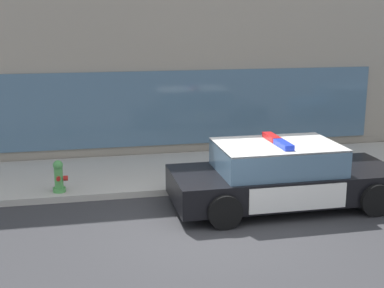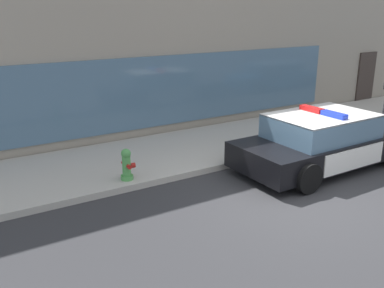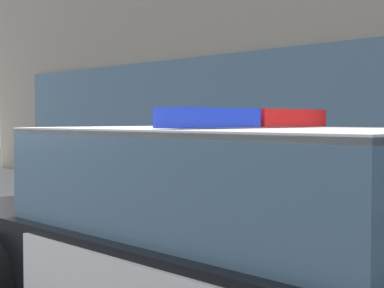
{
  "view_description": "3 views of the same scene",
  "coord_description": "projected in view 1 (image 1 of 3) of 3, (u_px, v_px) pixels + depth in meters",
  "views": [
    {
      "loc": [
        -2.2,
        -9.21,
        3.99
      ],
      "look_at": [
        0.09,
        1.78,
        1.26
      ],
      "focal_mm": 49.68,
      "sensor_mm": 36.0,
      "label": 1
    },
    {
      "loc": [
        -6.32,
        -6.0,
        3.87
      ],
      "look_at": [
        -1.35,
        2.01,
        0.86
      ],
      "focal_mm": 40.35,
      "sensor_mm": 36.0,
      "label": 2
    },
    {
      "loc": [
        3.98,
        -1.66,
        1.43
      ],
      "look_at": [
        0.31,
        1.89,
        1.21
      ],
      "focal_mm": 54.06,
      "sensor_mm": 36.0,
      "label": 3
    }
  ],
  "objects": [
    {
      "name": "police_cruiser",
      "position": [
        282.0,
        175.0,
        11.29
      ],
      "size": [
        4.84,
        2.18,
        1.49
      ],
      "rotation": [
        0.0,
        0.0,
        0.01
      ],
      "color": "black",
      "rests_on": "ground"
    },
    {
      "name": "sidewalk",
      "position": [
        173.0,
        172.0,
        13.65
      ],
      "size": [
        48.0,
        3.23,
        0.15
      ],
      "primitive_type": "cube",
      "color": "#B2ADA3",
      "rests_on": "ground"
    },
    {
      "name": "fire_hydrant",
      "position": [
        59.0,
        177.0,
        11.79
      ],
      "size": [
        0.34,
        0.39,
        0.73
      ],
      "color": "#4C994C",
      "rests_on": "sidewalk"
    },
    {
      "name": "storefront_building",
      "position": [
        189.0,
        16.0,
        19.38
      ],
      "size": [
        24.76,
        10.0,
        7.92
      ],
      "color": "gray",
      "rests_on": "ground"
    },
    {
      "name": "ground",
      "position": [
        207.0,
        230.0,
        10.14
      ],
      "size": [
        48.0,
        48.0,
        0.0
      ],
      "primitive_type": "plane",
      "color": "#303033"
    }
  ]
}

